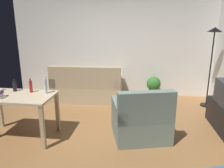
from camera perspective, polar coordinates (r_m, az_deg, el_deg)
name	(u,v)px	position (r m, az deg, el deg)	size (l,w,h in m)	color
ground_plane	(104,131)	(4.25, -2.00, -11.73)	(5.20, 4.40, 0.02)	olive
wall_rear	(114,44)	(5.99, 0.54, 10.02)	(5.20, 0.10, 2.70)	silver
couch	(87,88)	(5.68, -6.24, -1.13)	(1.70, 0.84, 0.92)	tan
torchiere_lamp	(213,46)	(5.51, 24.14, 8.82)	(0.32, 0.32, 1.81)	black
desk	(17,101)	(4.09, -22.77, -4.08)	(1.23, 0.76, 0.76)	#C6B28E
potted_plant	(153,86)	(5.89, 10.43, -0.46)	(0.36, 0.36, 0.57)	brown
armchair	(141,120)	(3.91, 7.36, -9.06)	(1.06, 1.01, 0.92)	slate
bottle_dark	(15,86)	(4.27, -23.37, -0.46)	(0.07, 0.07, 0.22)	black
bottle_red	(31,86)	(4.10, -19.82, -0.57)	(0.05, 0.05, 0.24)	#AD2323
bottle_clear	(45,86)	(3.95, -16.47, -0.45)	(0.06, 0.06, 0.30)	silver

